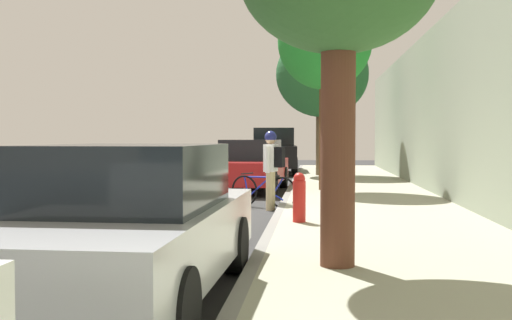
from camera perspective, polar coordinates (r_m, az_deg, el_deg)
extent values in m
plane|color=#2D2D2D|center=(13.21, -5.92, -4.78)|extent=(59.54, 59.54, 0.00)
cube|color=#A19F88|center=(12.99, 10.90, -4.59)|extent=(3.65, 37.21, 0.15)
cube|color=gray|center=(12.95, 2.47, -4.57)|extent=(0.16, 37.21, 0.15)
cube|color=white|center=(13.43, -18.79, -4.75)|extent=(0.14, 2.20, 0.01)
cube|color=white|center=(17.32, -13.04, -3.17)|extent=(0.14, 2.20, 0.01)
cube|color=white|center=(21.33, -9.44, -2.15)|extent=(0.14, 2.20, 0.01)
cube|color=white|center=(25.40, -6.98, -1.45)|extent=(0.14, 2.20, 0.01)
cube|color=white|center=(29.50, -5.21, -0.95)|extent=(0.14, 2.20, 0.01)
cube|color=white|center=(13.12, -3.98, -4.80)|extent=(0.12, 37.21, 0.01)
cube|color=gray|center=(13.27, 19.95, 4.82)|extent=(0.50, 37.21, 4.48)
cube|color=#B7BABF|center=(5.99, -11.69, -7.41)|extent=(1.87, 4.44, 0.64)
cube|color=black|center=(5.92, -11.73, -1.48)|extent=(1.60, 2.14, 0.60)
cylinder|color=black|center=(7.16, -1.90, -7.99)|extent=(0.24, 0.67, 0.66)
cylinder|color=black|center=(7.58, -14.20, -7.49)|extent=(0.24, 0.67, 0.66)
cylinder|color=black|center=(4.55, -7.37, -13.95)|extent=(0.24, 0.67, 0.66)
cube|color=maroon|center=(17.89, -0.46, -1.03)|extent=(2.00, 4.49, 0.64)
cube|color=black|center=(17.87, -0.46, 0.96)|extent=(1.66, 2.18, 0.60)
cylinder|color=black|center=(19.15, 2.59, -1.63)|extent=(0.26, 0.67, 0.66)
cylinder|color=black|center=(19.39, -2.18, -1.59)|extent=(0.26, 0.67, 0.66)
cylinder|color=black|center=(16.45, 1.57, -2.25)|extent=(0.26, 0.67, 0.66)
cylinder|color=black|center=(16.72, -3.94, -2.18)|extent=(0.26, 0.67, 0.66)
cube|color=black|center=(26.58, 1.73, 0.39)|extent=(2.15, 4.79, 0.90)
cube|color=black|center=(26.57, 1.73, 2.18)|extent=(1.83, 3.18, 0.76)
cylinder|color=black|center=(28.05, 3.55, -0.34)|extent=(0.26, 0.77, 0.76)
cylinder|color=black|center=(28.07, -0.01, -0.33)|extent=(0.26, 0.77, 0.76)
cylinder|color=black|center=(25.14, 3.67, -0.62)|extent=(0.26, 0.77, 0.76)
cylinder|color=black|center=(25.17, -0.31, -0.61)|extent=(0.26, 0.77, 0.76)
torus|color=black|center=(14.02, -1.10, -2.90)|extent=(0.65, 0.38, 0.72)
torus|color=black|center=(13.45, 2.54, -3.11)|extent=(0.65, 0.38, 0.72)
cylinder|color=#1926A5|center=(13.80, 0.23, -2.60)|extent=(0.59, 0.34, 0.53)
cylinder|color=#1926A5|center=(13.60, 1.51, -2.71)|extent=(0.14, 0.10, 0.49)
cylinder|color=#1926A5|center=(13.75, 0.41, -1.61)|extent=(0.66, 0.38, 0.05)
cylinder|color=#1926A5|center=(13.55, 1.93, -3.41)|extent=(0.33, 0.20, 0.19)
cylinder|color=#1926A5|center=(13.50, 2.11, -2.40)|extent=(0.25, 0.16, 0.34)
cylinder|color=#1926A5|center=(13.99, -0.97, -2.21)|extent=(0.12, 0.09, 0.35)
cube|color=black|center=(13.55, 1.70, -1.53)|extent=(0.26, 0.20, 0.05)
cylinder|color=black|center=(13.95, -0.83, -1.27)|extent=(0.24, 0.42, 0.03)
cylinder|color=#C6B284|center=(13.36, 1.49, -2.88)|extent=(0.15, 0.15, 0.84)
cylinder|color=#C6B284|center=(13.17, 1.26, -2.95)|extent=(0.15, 0.15, 0.84)
cube|color=white|center=(13.22, 1.38, 0.20)|extent=(0.30, 0.42, 0.60)
cylinder|color=white|center=(13.47, 1.68, 0.11)|extent=(0.10, 0.10, 0.57)
cylinder|color=white|center=(12.97, 1.07, 0.03)|extent=(0.10, 0.10, 0.57)
sphere|color=tan|center=(13.21, 1.38, 2.00)|extent=(0.24, 0.24, 0.24)
sphere|color=navy|center=(13.21, 1.38, 2.18)|extent=(0.26, 0.26, 0.26)
cube|color=black|center=(13.17, 2.22, 0.28)|extent=(0.24, 0.33, 0.44)
cylinder|color=brown|center=(6.80, 7.70, 1.13)|extent=(0.39, 0.39, 2.64)
cylinder|color=brown|center=(16.74, 6.45, 2.95)|extent=(0.30, 0.30, 3.36)
ellipsoid|color=#248B2F|center=(16.94, 6.48, 11.05)|extent=(2.58, 2.58, 2.65)
cylinder|color=brown|center=(23.26, 6.20, 2.11)|extent=(0.45, 0.45, 2.86)
ellipsoid|color=#256031|center=(23.38, 6.23, 8.00)|extent=(3.51, 3.51, 3.24)
cylinder|color=red|center=(10.34, 4.08, -3.90)|extent=(0.22, 0.22, 0.70)
sphere|color=red|center=(10.31, 4.09, -1.75)|extent=(0.20, 0.20, 0.20)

